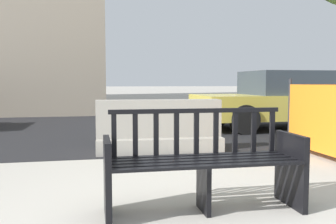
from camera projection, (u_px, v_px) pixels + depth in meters
ground_plane at (217, 222)px, 2.99m from camera, size 200.00×200.00×0.00m
street_asphalt at (123, 119)px, 11.48m from camera, size 120.00×12.00×0.01m
street_bench at (203, 166)px, 3.24m from camera, size 1.69×0.55×0.88m
jersey_barrier_centre at (159, 131)px, 6.04m from camera, size 2.03×0.78×0.84m
car_taxi_near at (280, 100)px, 9.09m from camera, size 4.02×1.96×1.39m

